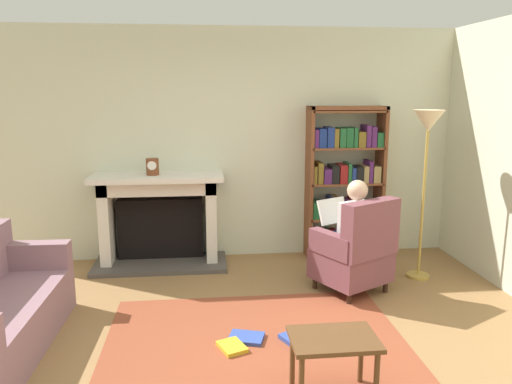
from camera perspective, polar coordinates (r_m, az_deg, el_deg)
ground at (r=3.91m, az=0.45°, el=-18.97°), size 14.00×14.00×0.00m
back_wall at (r=5.94m, az=-2.36°, el=5.43°), size 5.60×0.10×2.70m
side_wall_right at (r=5.55m, az=27.21°, el=3.71°), size 0.10×5.20×2.70m
area_rug at (r=4.17m, az=-0.05°, el=-16.81°), size 2.40×1.80×0.01m
fireplace at (r=5.84m, az=-10.96°, el=-2.70°), size 1.50×0.64×1.06m
mantel_clock at (r=5.63m, az=-11.76°, el=2.85°), size 0.14×0.14×0.18m
bookshelf at (r=6.02m, az=10.14°, el=0.83°), size 0.90×0.32×1.80m
armchair_reading at (r=5.04m, az=11.39°, el=-6.72°), size 0.86×0.85×0.97m
seated_reader at (r=5.06m, az=10.52°, el=-4.28°), size 0.53×0.60×1.14m
side_table at (r=3.39m, az=8.86°, el=-17.09°), size 0.56×0.39×0.44m
scattered_books at (r=4.14m, az=0.48°, el=-16.65°), size 0.78×0.42×0.04m
floor_lamp at (r=5.42m, az=19.03°, el=6.02°), size 0.32×0.32×1.79m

